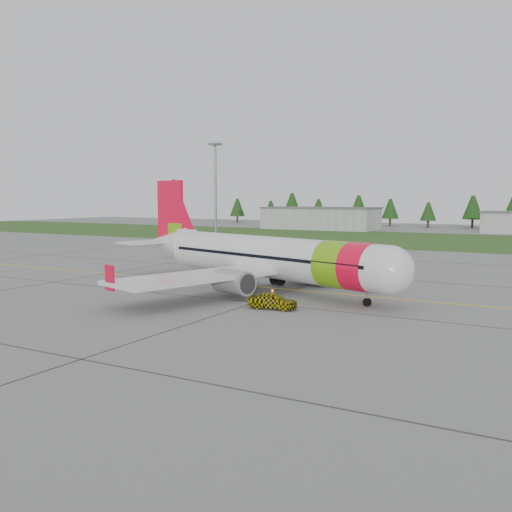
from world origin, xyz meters
The scene contains 9 objects.
ground centered at (0.00, 0.00, 0.00)m, with size 320.00×320.00×0.00m, color gray.
aircraft centered at (7.19, 7.12, 3.22)m, with size 35.86×33.93×11.18m.
follow_me_car centered at (12.64, -1.57, 2.07)m, with size 1.66×1.41×4.14m, color #CFC00B.
service_van centered at (-37.05, 49.21, 2.02)m, with size 1.41×1.33×4.04m, color silver.
grass_strip centered at (0.00, 82.00, 0.01)m, with size 320.00×50.00×0.03m, color #30561E.
taxi_guideline centered at (0.00, 8.00, 0.01)m, with size 120.00×0.25×0.02m, color gold.
hangar_west centered at (-30.00, 110.00, 3.00)m, with size 32.00×14.00×6.00m, color #A8A8A3.
floodlight_mast centered at (-32.00, 58.00, 10.00)m, with size 0.50×0.50×20.00m, color slate.
treeline centered at (0.00, 138.00, 5.00)m, with size 160.00×8.00×10.00m, color #1C3F14, non-canonical shape.
Camera 1 is at (34.10, -42.70, 9.16)m, focal length 40.00 mm.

